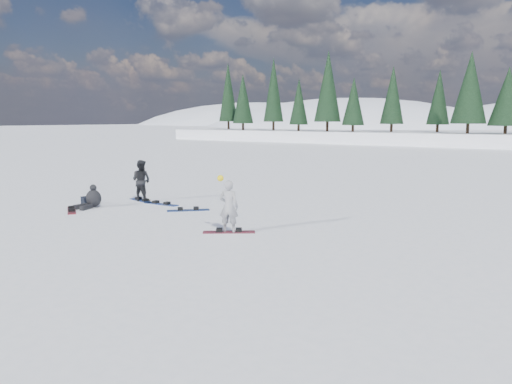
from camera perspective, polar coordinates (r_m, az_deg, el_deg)
ground at (r=15.97m, az=-10.13°, el=-3.50°), size 420.00×420.00×0.00m
snowboarder_woman at (r=14.28m, az=-3.14°, el=-1.61°), size 0.65×0.55×1.67m
snowboarder_man at (r=20.25m, az=-12.98°, el=1.27°), size 0.90×0.76×1.64m
seated_rider at (r=19.35m, az=-18.19°, el=-0.73°), size 0.67×1.04×0.85m
gear_bag at (r=20.09m, az=-18.81°, el=-0.95°), size 0.53×0.43×0.30m
snowboard_woman at (r=14.43m, az=-3.10°, el=-4.60°), size 1.38×1.11×0.03m
snowboard_man at (r=20.36m, az=-12.91°, el=-0.98°), size 1.52×0.62×0.03m
snowboard_loose_b at (r=18.94m, az=-20.33°, el=-1.99°), size 1.39×1.09×0.03m
snowboard_loose_c at (r=19.39m, az=-10.77°, el=-1.37°), size 1.51×0.36×0.03m
snowboard_loose_a at (r=17.95m, az=-7.75°, el=-2.09°), size 1.26×1.26×0.03m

